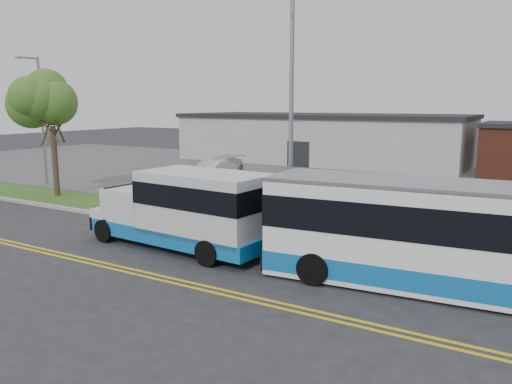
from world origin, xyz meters
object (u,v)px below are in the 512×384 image
Objects in this scene: streetlight_near at (290,104)px; transit_bus at (462,239)px; shuttle_bus at (189,208)px; parked_car_b at (221,167)px; streetlight_far at (41,116)px; parked_car_a at (212,172)px; pedestrian at (203,194)px; tree_west at (51,106)px.

streetlight_near is 8.61m from transit_bus.
parked_car_b is at bearing 125.00° from shuttle_bus.
streetlight_far reaches higher than parked_car_a.
streetlight_far is 14.43m from pedestrian.
tree_west is at bearing -121.73° from parked_car_a.
shuttle_bus is at bearing -59.64° from parked_car_a.
tree_west is 0.86× the size of streetlight_far.
pedestrian is (-2.99, 4.84, -0.53)m from shuttle_bus.
streetlight_near is at bearing -1.80° from tree_west.
transit_bus is at bearing -9.80° from tree_west.
streetlight_near is 2.00× the size of parked_car_b.
streetlight_far is at bearing -136.96° from parked_car_b.
pedestrian is (9.91, 0.54, -4.12)m from tree_west.
parked_car_a is at bearing 126.59° from shuttle_bus.
transit_bus is at bearing -45.43° from parked_car_b.
tree_west is at bearing -114.37° from parked_car_b.
parked_car_a is (-5.18, 7.86, -0.19)m from pedestrian.
shuttle_bus reaches higher than parked_car_b.
streetlight_far is at bearing 171.95° from streetlight_near.
parked_car_a is at bearing 139.18° from streetlight_near.
transit_bus reaches higher than parked_car_a.
shuttle_bus is at bearing 177.98° from transit_bus.
streetlight_far is 4.42× the size of pedestrian.
pedestrian is (-12.14, 4.35, -0.55)m from transit_bus.
streetlight_near is 0.84× the size of transit_bus.
streetlight_far is 0.71× the size of transit_bus.
parked_car_b is (3.58, 11.10, -4.34)m from tree_west.
shuttle_bus is 0.68× the size of transit_bus.
streetlight_far reaches higher than tree_west.
transit_bus is 6.24× the size of pedestrian.
streetlight_near reaches higher than shuttle_bus.
streetlight_near is 1.19× the size of streetlight_far.
streetlight_far reaches higher than pedestrian.
streetlight_near is at bearing -43.23° from parked_car_a.
streetlight_far reaches higher than parked_car_b.
streetlight_near reaches higher than parked_car_a.
shuttle_bus is 4.24× the size of pedestrian.
parked_car_a is at bearing 139.73° from transit_bus.
streetlight_far is at bearing 161.90° from transit_bus.
parked_car_a reaches higher than parked_car_b.
pedestrian is at bearing 3.15° from tree_west.
parked_car_b is (7.58, 8.89, -3.69)m from streetlight_far.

